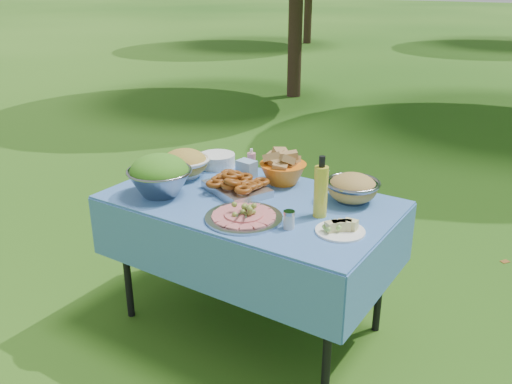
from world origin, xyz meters
TOP-DOWN VIEW (x-y plane):
  - ground at (0.00, 0.00)m, footprint 80.00×80.00m
  - picnic_table at (0.00, 0.00)m, footprint 1.46×0.86m
  - salad_bowl at (-0.43, -0.21)m, footprint 0.39×0.39m
  - pasta_bowl_white at (-0.50, 0.08)m, footprint 0.33×0.33m
  - plate_stack at (-0.45, 0.31)m, footprint 0.23×0.23m
  - wipes_box at (-0.20, 0.26)m, footprint 0.11×0.09m
  - sanitizer_bottle at (-0.22, 0.35)m, footprint 0.06×0.06m
  - bread_bowl at (0.02, 0.29)m, footprint 0.27×0.27m
  - pasta_bowl_steel at (0.45, 0.26)m, footprint 0.31×0.31m
  - fried_tray at (-0.11, 0.04)m, footprint 0.41×0.36m
  - charcuterie_platter at (0.11, -0.22)m, footprint 0.48×0.48m
  - oil_bottle at (0.40, 0.00)m, footprint 0.09×0.09m
  - cheese_plate at (0.55, -0.10)m, footprint 0.25×0.25m
  - shaker at (0.34, -0.20)m, footprint 0.06×0.06m

SIDE VIEW (x-z plane):
  - ground at x=0.00m, z-range 0.00..0.00m
  - picnic_table at x=0.00m, z-range 0.00..0.76m
  - cheese_plate at x=0.55m, z-range 0.76..0.82m
  - plate_stack at x=-0.45m, z-range 0.76..0.84m
  - fried_tray at x=-0.11m, z-range 0.76..0.84m
  - charcuterie_platter at x=0.11m, z-range 0.76..0.85m
  - shaker at x=0.34m, z-range 0.76..0.85m
  - wipes_box at x=-0.20m, z-range 0.76..0.86m
  - sanitizer_bottle at x=-0.22m, z-range 0.76..0.90m
  - pasta_bowl_steel at x=0.45m, z-range 0.76..0.91m
  - pasta_bowl_white at x=-0.50m, z-range 0.76..0.92m
  - bread_bowl at x=0.02m, z-range 0.76..0.93m
  - salad_bowl at x=-0.43m, z-range 0.76..0.98m
  - oil_bottle at x=0.40m, z-range 0.76..1.06m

